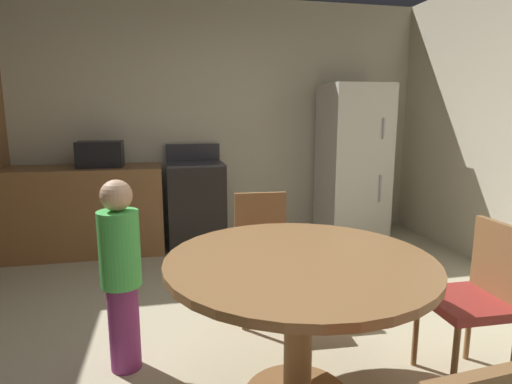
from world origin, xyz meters
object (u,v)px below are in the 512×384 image
at_px(person_child, 121,272).
at_px(chair_north, 263,246).
at_px(oven_range, 196,204).
at_px(dining_table, 299,288).
at_px(microwave, 100,154).
at_px(chair_east, 478,292).
at_px(refrigerator, 352,163).

bearing_deg(person_child, chair_north, 57.78).
bearing_deg(chair_north, person_child, -58.04).
height_order(oven_range, dining_table, oven_range).
xyz_separation_m(microwave, chair_north, (1.30, -1.70, -0.53)).
bearing_deg(oven_range, person_child, -104.44).
distance_m(oven_range, chair_north, 1.74).
relative_size(chair_east, person_child, 0.80).
distance_m(oven_range, chair_east, 3.00).
bearing_deg(oven_range, microwave, -179.78).
bearing_deg(refrigerator, dining_table, -119.58).
height_order(chair_east, chair_north, same).
height_order(microwave, chair_east, microwave).
bearing_deg(chair_east, chair_north, -45.85).
relative_size(refrigerator, chair_east, 2.02).
bearing_deg(microwave, dining_table, -65.02).
relative_size(oven_range, chair_east, 1.26).
distance_m(microwave, person_child, 2.29).
bearing_deg(refrigerator, microwave, 178.95).
bearing_deg(microwave, oven_range, 0.22).
xyz_separation_m(dining_table, person_child, (-0.87, 0.48, -0.03)).
xyz_separation_m(microwave, chair_east, (2.24, -2.71, -0.53)).
relative_size(oven_range, refrigerator, 0.62).
relative_size(microwave, chair_east, 0.51).
height_order(oven_range, chair_east, oven_range).
xyz_separation_m(oven_range, microwave, (-0.95, -0.00, 0.56)).
distance_m(oven_range, dining_table, 2.71).
height_order(chair_east, person_child, person_child).
bearing_deg(microwave, refrigerator, -1.05).
bearing_deg(person_child, refrigerator, 71.30).
distance_m(refrigerator, chair_north, 2.22).
relative_size(oven_range, dining_table, 0.86).
xyz_separation_m(chair_east, person_child, (-1.86, 0.50, 0.08)).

